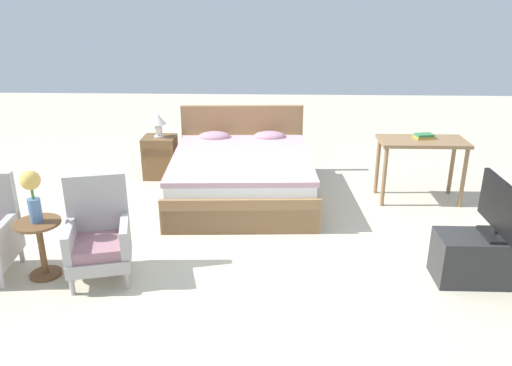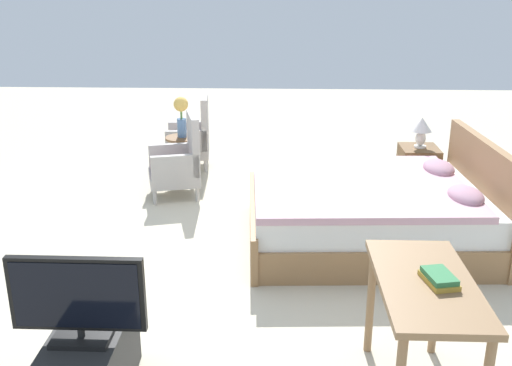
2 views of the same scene
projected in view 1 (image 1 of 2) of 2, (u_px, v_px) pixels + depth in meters
ground_plane at (247, 233)px, 5.40m from camera, size 16.00×16.00×0.00m
bed at (242, 174)px, 6.31m from camera, size 1.83×2.23×0.96m
armchair_by_window_right at (99, 238)px, 4.48m from camera, size 0.66×0.66×0.92m
side_table at (41, 242)px, 4.47m from camera, size 0.40×0.40×0.54m
flower_vase at (32, 191)px, 4.30m from camera, size 0.17×0.17×0.48m
nightstand at (160, 157)px, 6.97m from camera, size 0.44×0.41×0.58m
table_lamp at (158, 122)px, 6.80m from camera, size 0.22×0.22×0.33m
tv_stand at (490, 258)px, 4.44m from camera, size 0.96×0.40×0.44m
tv_flatscreen at (500, 209)px, 4.27m from camera, size 0.20×0.74×0.51m
vanity_desk at (422, 149)px, 6.06m from camera, size 1.04×0.52×0.78m
book_stack at (424, 136)px, 6.06m from camera, size 0.25×0.19×0.06m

